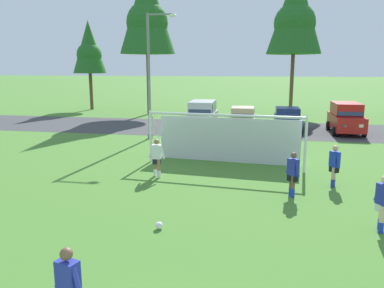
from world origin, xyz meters
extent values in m
plane|color=#477A2D|center=(0.00, 15.00, 0.00)|extent=(400.00, 400.00, 0.00)
cube|color=#3D3D3F|center=(0.00, 25.73, 0.00)|extent=(52.00, 8.40, 0.01)
sphere|color=white|center=(-1.23, 6.63, 0.11)|extent=(0.22, 0.22, 0.22)
sphere|color=black|center=(-1.23, 6.63, 0.12)|extent=(0.08, 0.08, 0.08)
sphere|color=red|center=(-1.17, 6.63, 0.11)|extent=(0.07, 0.07, 0.07)
cylinder|color=white|center=(3.46, 13.75, 1.22)|extent=(0.12, 0.12, 2.44)
cylinder|color=white|center=(-3.83, 14.41, 1.22)|extent=(0.12, 0.12, 2.44)
cylinder|color=white|center=(-0.18, 14.08, 2.44)|extent=(7.30, 0.78, 0.12)
cylinder|color=white|center=(3.54, 14.64, 1.34)|extent=(0.26, 1.94, 2.46)
cylinder|color=white|center=(-3.75, 15.30, 1.34)|extent=(0.26, 1.94, 2.46)
cube|color=silver|center=(-0.09, 15.07, 1.10)|extent=(6.93, 0.67, 2.20)
cylinder|color=#936B4C|center=(-2.67, 11.73, 0.40)|extent=(0.14, 0.14, 0.80)
cylinder|color=#936B4C|center=(-2.89, 11.90, 0.40)|extent=(0.14, 0.14, 0.80)
cylinder|color=white|center=(-2.67, 11.73, 0.16)|extent=(0.15, 0.15, 0.32)
cylinder|color=white|center=(-2.89, 11.90, 0.16)|extent=(0.15, 0.15, 0.32)
cube|color=black|center=(-2.78, 11.82, 0.72)|extent=(0.36, 0.25, 0.28)
cube|color=white|center=(-2.78, 11.82, 1.10)|extent=(0.40, 0.28, 0.60)
sphere|color=#936B4C|center=(-2.78, 11.82, 1.53)|extent=(0.22, 0.22, 0.22)
cylinder|color=white|center=(-2.53, 11.80, 1.08)|extent=(0.24, 0.11, 0.55)
cylinder|color=white|center=(-3.03, 11.83, 1.08)|extent=(0.24, 0.11, 0.55)
cylinder|color=tan|center=(4.35, 11.72, 0.40)|extent=(0.14, 0.14, 0.80)
cylinder|color=tan|center=(4.42, 11.99, 0.40)|extent=(0.14, 0.14, 0.80)
cylinder|color=#232D99|center=(4.35, 11.72, 0.16)|extent=(0.15, 0.15, 0.32)
cylinder|color=#232D99|center=(4.42, 11.99, 0.16)|extent=(0.15, 0.15, 0.32)
cube|color=black|center=(4.38, 11.85, 0.72)|extent=(0.36, 0.40, 0.28)
cube|color=#1E38B7|center=(4.38, 11.85, 1.10)|extent=(0.40, 0.45, 0.60)
sphere|color=tan|center=(4.38, 11.85, 1.53)|extent=(0.22, 0.22, 0.22)
cylinder|color=#1E38B7|center=(4.48, 11.62, 1.08)|extent=(0.19, 0.24, 0.55)
cylinder|color=#1E38B7|center=(4.29, 12.09, 1.08)|extent=(0.19, 0.24, 0.55)
cube|color=#232D99|center=(-1.51, 2.04, 1.10)|extent=(0.43, 0.34, 0.60)
sphere|color=brown|center=(-1.51, 2.04, 1.53)|extent=(0.22, 0.22, 0.22)
cylinder|color=#232D99|center=(-1.74, 2.15, 1.08)|extent=(0.25, 0.15, 0.55)
cylinder|color=#232D99|center=(-1.28, 1.93, 1.08)|extent=(0.25, 0.15, 0.55)
cylinder|color=brown|center=(2.74, 10.19, 0.40)|extent=(0.14, 0.14, 0.80)
cylinder|color=brown|center=(2.69, 10.42, 0.40)|extent=(0.14, 0.14, 0.80)
cylinder|color=#1E38B7|center=(2.74, 10.19, 0.16)|extent=(0.15, 0.15, 0.32)
cylinder|color=#1E38B7|center=(2.69, 10.42, 0.16)|extent=(0.15, 0.15, 0.32)
cube|color=black|center=(2.71, 10.31, 0.72)|extent=(0.39, 0.40, 0.28)
cube|color=#232D99|center=(2.71, 10.31, 1.10)|extent=(0.43, 0.44, 0.60)
sphere|color=brown|center=(2.71, 10.31, 1.53)|extent=(0.22, 0.22, 0.22)
cylinder|color=#232D99|center=(2.85, 10.09, 1.08)|extent=(0.22, 0.23, 0.55)
cylinder|color=#232D99|center=(2.58, 10.52, 1.08)|extent=(0.22, 0.23, 0.55)
cylinder|color=beige|center=(4.98, 7.57, 0.40)|extent=(0.14, 0.14, 0.80)
cylinder|color=beige|center=(5.04, 7.83, 0.40)|extent=(0.14, 0.14, 0.80)
cylinder|color=#1E38B7|center=(4.98, 7.57, 0.16)|extent=(0.15, 0.15, 0.32)
cylinder|color=#1E38B7|center=(5.04, 7.83, 0.16)|extent=(0.15, 0.15, 0.32)
cube|color=silver|center=(5.01, 7.70, 0.72)|extent=(0.36, 0.40, 0.28)
cube|color=#232D99|center=(5.01, 7.70, 1.10)|extent=(0.40, 0.45, 0.60)
cylinder|color=#232D99|center=(4.92, 7.93, 1.08)|extent=(0.19, 0.24, 0.55)
cube|color=#B2B2BC|center=(-2.94, 24.59, 0.82)|extent=(2.00, 4.64, 1.00)
cube|color=#B2B2BC|center=(-2.94, 24.79, 1.74)|extent=(1.81, 3.04, 0.84)
cube|color=#28384C|center=(-2.91, 23.38, 1.72)|extent=(1.62, 0.41, 0.71)
cube|color=#28384C|center=(-2.06, 24.81, 1.74)|extent=(0.10, 2.55, 0.59)
cube|color=white|center=(-2.37, 22.35, 0.87)|extent=(0.28, 0.09, 0.20)
cube|color=white|center=(-3.41, 22.32, 0.87)|extent=(0.28, 0.09, 0.20)
cube|color=#B21414|center=(-2.47, 26.87, 0.87)|extent=(0.28, 0.09, 0.20)
cube|color=#B21414|center=(-3.51, 26.84, 0.87)|extent=(0.28, 0.09, 0.20)
cylinder|color=black|center=(-1.96, 23.19, 0.32)|extent=(0.25, 0.65, 0.64)
cylinder|color=black|center=(-3.86, 23.15, 0.32)|extent=(0.25, 0.65, 0.64)
cylinder|color=black|center=(-2.02, 26.04, 0.32)|extent=(0.25, 0.65, 0.64)
cylinder|color=black|center=(-3.92, 26.00, 0.32)|extent=(0.25, 0.65, 0.64)
cube|color=tan|center=(0.03, 25.05, 0.70)|extent=(1.94, 4.26, 0.76)
cube|color=tan|center=(0.02, 25.20, 1.40)|extent=(1.73, 2.16, 0.64)
cube|color=#28384C|center=(0.06, 24.23, 1.38)|extent=(1.54, 0.37, 0.55)
cube|color=#28384C|center=(0.86, 25.23, 1.40)|extent=(0.10, 1.79, 0.45)
cube|color=white|center=(0.60, 23.01, 0.75)|extent=(0.28, 0.09, 0.20)
cube|color=white|center=(-0.39, 22.97, 0.75)|extent=(0.28, 0.09, 0.20)
cube|color=#B21414|center=(0.45, 27.13, 0.75)|extent=(0.28, 0.09, 0.20)
cube|color=#B21414|center=(-0.54, 27.09, 0.75)|extent=(0.28, 0.09, 0.20)
cylinder|color=black|center=(0.97, 23.78, 0.32)|extent=(0.26, 0.65, 0.64)
cylinder|color=black|center=(-0.83, 23.72, 0.32)|extent=(0.26, 0.65, 0.64)
cylinder|color=black|center=(0.88, 26.38, 0.32)|extent=(0.26, 0.65, 0.64)
cylinder|color=black|center=(-0.92, 26.32, 0.32)|extent=(0.26, 0.65, 0.64)
cube|color=navy|center=(3.28, 25.29, 0.70)|extent=(1.83, 4.21, 0.76)
cube|color=navy|center=(3.28, 25.44, 1.40)|extent=(1.67, 2.11, 0.64)
cube|color=#28384C|center=(3.29, 24.47, 1.38)|extent=(1.53, 0.33, 0.55)
cube|color=#28384C|center=(4.12, 25.45, 1.40)|extent=(0.05, 1.79, 0.45)
cube|color=white|center=(3.79, 23.23, 0.75)|extent=(0.28, 0.08, 0.20)
cube|color=white|center=(2.80, 23.23, 0.75)|extent=(0.28, 0.08, 0.20)
cube|color=#B21414|center=(3.76, 27.35, 0.75)|extent=(0.28, 0.08, 0.20)
cube|color=#B21414|center=(2.77, 27.35, 0.75)|extent=(0.28, 0.08, 0.20)
cylinder|color=black|center=(4.19, 24.00, 0.32)|extent=(0.25, 0.64, 0.64)
cylinder|color=black|center=(2.39, 23.98, 0.32)|extent=(0.25, 0.64, 0.64)
cylinder|color=black|center=(4.17, 26.60, 0.32)|extent=(0.25, 0.64, 0.64)
cylinder|color=black|center=(2.37, 26.59, 0.32)|extent=(0.25, 0.64, 0.64)
cube|color=red|center=(7.32, 25.12, 0.82)|extent=(1.92, 4.61, 1.00)
cube|color=red|center=(7.33, 25.32, 1.74)|extent=(1.76, 3.01, 0.84)
cube|color=#28384C|center=(7.32, 23.90, 1.72)|extent=(1.62, 0.38, 0.71)
cube|color=#28384C|center=(8.21, 25.32, 1.74)|extent=(0.05, 2.55, 0.59)
cube|color=white|center=(7.84, 22.86, 0.87)|extent=(0.28, 0.08, 0.20)
cube|color=white|center=(6.79, 22.87, 0.87)|extent=(0.28, 0.08, 0.20)
cube|color=#B21414|center=(7.86, 27.38, 0.87)|extent=(0.28, 0.08, 0.20)
cube|color=#B21414|center=(6.81, 27.39, 0.87)|extent=(0.28, 0.08, 0.20)
cylinder|color=black|center=(8.27, 23.69, 0.32)|extent=(0.24, 0.64, 0.64)
cylinder|color=black|center=(6.37, 23.70, 0.32)|extent=(0.24, 0.64, 0.64)
cylinder|color=black|center=(8.28, 26.55, 0.32)|extent=(0.24, 0.64, 0.64)
cylinder|color=black|center=(6.38, 26.55, 0.32)|extent=(0.24, 0.64, 0.64)
cylinder|color=brown|center=(-17.50, 36.61, 2.00)|extent=(0.36, 0.36, 4.01)
cone|color=#236023|center=(-17.50, 36.61, 6.82)|extent=(3.61, 3.61, 5.61)
sphere|color=#236023|center=(-17.50, 36.61, 5.97)|extent=(2.71, 2.71, 2.71)
cylinder|color=brown|center=(-9.84, 33.52, 2.98)|extent=(0.36, 0.36, 5.96)
cone|color=#236023|center=(-9.84, 33.52, 10.13)|extent=(5.36, 5.36, 8.34)
sphere|color=#236023|center=(-9.84, 33.52, 8.88)|extent=(4.02, 4.02, 4.02)
cylinder|color=brown|center=(4.18, 36.57, 2.97)|extent=(0.36, 0.36, 5.94)
cone|color=#236023|center=(4.18, 36.57, 10.10)|extent=(5.35, 5.35, 8.32)
sphere|color=#236023|center=(4.18, 36.57, 8.85)|extent=(4.01, 4.01, 4.01)
cylinder|color=slate|center=(-5.75, 20.54, 3.97)|extent=(0.18, 0.18, 7.93)
cylinder|color=slate|center=(-5.75, 20.54, 0.15)|extent=(0.32, 0.32, 0.30)
cylinder|color=slate|center=(-4.95, 20.54, 7.83)|extent=(1.60, 0.10, 0.10)
ellipsoid|color=white|center=(-4.15, 20.54, 7.75)|extent=(0.48, 0.28, 0.20)
camera|label=1|loc=(1.66, -3.32, 4.57)|focal=35.67mm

